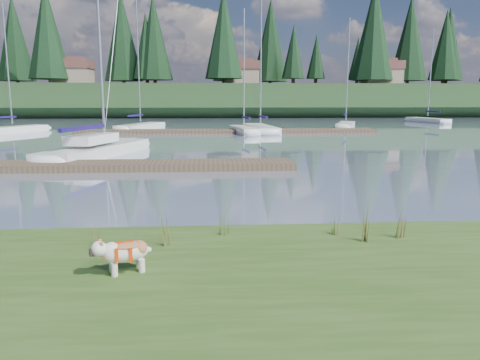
{
  "coord_description": "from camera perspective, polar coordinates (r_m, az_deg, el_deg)",
  "views": [
    {
      "loc": [
        0.32,
        -11.01,
        2.98
      ],
      "look_at": [
        1.04,
        -0.5,
        1.14
      ],
      "focal_mm": 35.0,
      "sensor_mm": 36.0,
      "label": 1
    }
  ],
  "objects": [
    {
      "name": "sailboat_bg_5",
      "position": [
        63.74,
        21.52,
        6.85
      ],
      "size": [
        2.89,
        8.16,
        11.44
      ],
      "rotation": [
        0.0,
        0.0,
        1.74
      ],
      "color": "white",
      "rests_on": "ground"
    },
    {
      "name": "dock_near",
      "position": [
        20.66,
        -15.94,
        1.67
      ],
      "size": [
        16.0,
        2.0,
        0.3
      ],
      "primitive_type": "cube",
      "color": "#4C3D2C",
      "rests_on": "ground"
    },
    {
      "name": "sailboat_bg_4",
      "position": [
        49.57,
        12.82,
        6.61
      ],
      "size": [
        3.96,
        7.38,
        10.9
      ],
      "rotation": [
        0.0,
        0.0,
        1.21
      ],
      "color": "white",
      "rests_on": "ground"
    },
    {
      "name": "house_0",
      "position": [
        84.14,
        -19.76,
        12.31
      ],
      "size": [
        6.3,
        5.3,
        4.65
      ],
      "color": "gray",
      "rests_on": "ridge"
    },
    {
      "name": "conifer_3",
      "position": [
        84.11,
        -11.37,
        15.71
      ],
      "size": [
        4.84,
        4.84,
        12.25
      ],
      "color": "#382619",
      "rests_on": "ridge"
    },
    {
      "name": "house_2",
      "position": [
        85.45,
        16.82,
        12.42
      ],
      "size": [
        6.3,
        5.3,
        4.65
      ],
      "color": "gray",
      "rests_on": "ridge"
    },
    {
      "name": "conifer_7",
      "position": [
        92.45,
        23.75,
        14.83
      ],
      "size": [
        5.28,
        5.28,
        13.2
      ],
      "color": "#382619",
      "rests_on": "ridge"
    },
    {
      "name": "conifer_2",
      "position": [
        83.64,
        -22.47,
        16.46
      ],
      "size": [
        6.6,
        6.6,
        16.05
      ],
      "color": "#382619",
      "rests_on": "ridge"
    },
    {
      "name": "house_1",
      "position": [
        82.32,
        0.05,
        12.94
      ],
      "size": [
        6.3,
        5.3,
        4.65
      ],
      "color": "gray",
      "rests_on": "ridge"
    },
    {
      "name": "conifer_6",
      "position": [
        84.44,
        15.98,
        17.05
      ],
      "size": [
        7.04,
        7.04,
        17.0
      ],
      "color": "#382619",
      "rests_on": "ridge"
    },
    {
      "name": "sailboat_bg_3",
      "position": [
        43.11,
        2.29,
        6.38
      ],
      "size": [
        2.65,
        9.51,
        13.63
      ],
      "rotation": [
        0.0,
        0.0,
        1.66
      ],
      "color": "white",
      "rests_on": "ground"
    },
    {
      "name": "ridge",
      "position": [
        84.01,
        -4.19,
        9.57
      ],
      "size": [
        200.0,
        20.0,
        5.0
      ],
      "primitive_type": "cube",
      "color": "#1C3318",
      "rests_on": "ground"
    },
    {
      "name": "weed_2",
      "position": [
        9.01,
        14.7,
        -5.21
      ],
      "size": [
        0.17,
        0.14,
        0.78
      ],
      "color": "#475B23",
      "rests_on": "bank"
    },
    {
      "name": "ground",
      "position": [
        41.12,
        -4.37,
        5.74
      ],
      "size": [
        200.0,
        200.0,
        0.0
      ],
      "primitive_type": "plane",
      "color": "#7C8BA2",
      "rests_on": "ground"
    },
    {
      "name": "sailboat_bg_1",
      "position": [
        46.91,
        -11.6,
        6.48
      ],
      "size": [
        4.34,
        8.69,
        12.75
      ],
      "rotation": [
        0.0,
        0.0,
        1.25
      ],
      "color": "white",
      "rests_on": "ground"
    },
    {
      "name": "conifer_5",
      "position": [
        82.7,
        6.56,
        15.31
      ],
      "size": [
        3.96,
        3.96,
        10.35
      ],
      "color": "#382619",
      "rests_on": "ridge"
    },
    {
      "name": "bulldog",
      "position": [
        7.41,
        -13.91,
        -8.4
      ],
      "size": [
        0.92,
        0.58,
        0.54
      ],
      "rotation": [
        0.0,
        0.0,
        3.5
      ],
      "color": "silver",
      "rests_on": "bank"
    },
    {
      "name": "weed_0",
      "position": [
        8.58,
        -8.89,
        -6.05
      ],
      "size": [
        0.17,
        0.14,
        0.68
      ],
      "color": "#475B23",
      "rests_on": "bank"
    },
    {
      "name": "weed_5",
      "position": [
        9.44,
        19.46,
        -5.01
      ],
      "size": [
        0.17,
        0.14,
        0.69
      ],
      "color": "#475B23",
      "rests_on": "bank"
    },
    {
      "name": "weed_3",
      "position": [
        8.86,
        -16.79,
        -6.51
      ],
      "size": [
        0.17,
        0.14,
        0.45
      ],
      "color": "#475B23",
      "rests_on": "bank"
    },
    {
      "name": "sailboat_main",
      "position": [
        26.1,
        -16.21,
        3.9
      ],
      "size": [
        4.6,
        10.09,
        14.18
      ],
      "rotation": [
        0.0,
        0.0,
        1.29
      ],
      "color": "white",
      "rests_on": "ground"
    },
    {
      "name": "conifer_4",
      "position": [
        77.72,
        -1.99,
        17.4
      ],
      "size": [
        6.16,
        6.16,
        15.1
      ],
      "color": "#382619",
      "rests_on": "ridge"
    },
    {
      "name": "mud_lip",
      "position": [
        9.85,
        -5.64,
        -7.29
      ],
      "size": [
        60.0,
        0.5,
        0.14
      ],
      "primitive_type": "cube",
      "color": "#33281C",
      "rests_on": "ground"
    },
    {
      "name": "sailboat_bg_2",
      "position": [
        40.8,
        0.29,
        6.21
      ],
      "size": [
        2.35,
        6.95,
        10.39
      ],
      "rotation": [
        0.0,
        0.0,
        1.72
      ],
      "color": "white",
      "rests_on": "ground"
    },
    {
      "name": "dock_far",
      "position": [
        41.14,
        -1.57,
        5.98
      ],
      "size": [
        26.0,
        2.2,
        0.3
      ],
      "primitive_type": "cube",
      "color": "#4C3D2C",
      "rests_on": "ground"
    },
    {
      "name": "bank",
      "position": [
        5.75,
        -6.99,
        -19.34
      ],
      "size": [
        60.0,
        9.0,
        0.35
      ],
      "primitive_type": "cube",
      "color": "#36531F",
      "rests_on": "ground"
    },
    {
      "name": "weed_1",
      "position": [
        9.14,
        -2.03,
        -5.42
      ],
      "size": [
        0.17,
        0.14,
        0.5
      ],
      "color": "#475B23",
      "rests_on": "bank"
    },
    {
      "name": "weed_4",
      "position": [
        9.36,
        11.49,
        -5.59
      ],
      "size": [
        0.17,
        0.14,
        0.38
      ],
      "color": "#475B23",
      "rests_on": "bank"
    },
    {
      "name": "sailboat_bg_0",
      "position": [
        45.84,
        -25.34,
        5.66
      ],
      "size": [
        4.68,
        7.4,
        10.98
      ],
      "rotation": [
        0.0,
        0.0,
        1.11
      ],
      "color": "white",
      "rests_on": "ground"
    }
  ]
}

